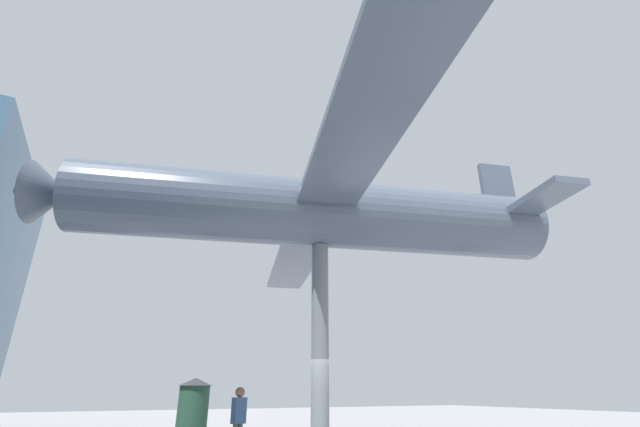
# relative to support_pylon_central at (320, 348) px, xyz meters

# --- Properties ---
(support_pylon_central) EXTENTS (0.46, 0.46, 5.54)m
(support_pylon_central) POSITION_rel_support_pylon_central_xyz_m (0.00, 0.00, 0.00)
(support_pylon_central) COLOR slate
(support_pylon_central) RESTS_ON ground_plane
(suspended_airplane) EXTENTS (18.64, 14.72, 3.17)m
(suspended_airplane) POSITION_rel_support_pylon_central_xyz_m (0.04, 0.16, 3.76)
(suspended_airplane) COLOR #4C5666
(suspended_airplane) RESTS_ON support_pylon_central
(visitor_person) EXTENTS (0.37, 0.46, 1.87)m
(visitor_person) POSITION_rel_support_pylon_central_xyz_m (2.93, 1.17, -1.67)
(visitor_person) COLOR #4C4238
(visitor_person) RESTS_ON ground_plane
(info_kiosk) EXTENTS (1.12, 1.12, 2.17)m
(info_kiosk) POSITION_rel_support_pylon_central_xyz_m (5.17, 2.05, -1.65)
(info_kiosk) COLOR #234733
(info_kiosk) RESTS_ON ground_plane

